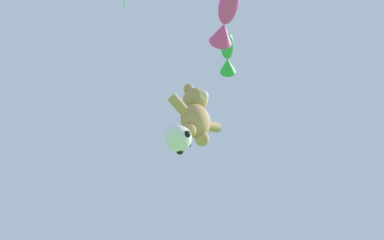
{
  "coord_description": "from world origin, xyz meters",
  "views": [
    {
      "loc": [
        -6.2,
        -3.49,
        1.01
      ],
      "look_at": [
        0.53,
        3.54,
        10.21
      ],
      "focal_mm": 40.0,
      "sensor_mm": 36.0,
      "label": 1
    }
  ],
  "objects_px": {
    "teddy_bear_kite": "(196,114)",
    "fish_kite_magenta": "(225,20)",
    "soccer_ball_kite": "(179,139)",
    "fish_kite_emerald": "(227,56)"
  },
  "relations": [
    {
      "from": "teddy_bear_kite",
      "to": "fish_kite_emerald",
      "type": "relative_size",
      "value": 1.28
    },
    {
      "from": "soccer_ball_kite",
      "to": "fish_kite_emerald",
      "type": "relative_size",
      "value": 0.48
    },
    {
      "from": "soccer_ball_kite",
      "to": "fish_kite_magenta",
      "type": "height_order",
      "value": "fish_kite_magenta"
    },
    {
      "from": "soccer_ball_kite",
      "to": "fish_kite_magenta",
      "type": "relative_size",
      "value": 0.38
    },
    {
      "from": "soccer_ball_kite",
      "to": "fish_kite_emerald",
      "type": "distance_m",
      "value": 5.83
    },
    {
      "from": "teddy_bear_kite",
      "to": "fish_kite_emerald",
      "type": "height_order",
      "value": "fish_kite_emerald"
    },
    {
      "from": "fish_kite_emerald",
      "to": "fish_kite_magenta",
      "type": "distance_m",
      "value": 2.14
    },
    {
      "from": "soccer_ball_kite",
      "to": "fish_kite_emerald",
      "type": "xyz_separation_m",
      "value": [
        2.02,
        -0.66,
        5.43
      ]
    },
    {
      "from": "teddy_bear_kite",
      "to": "fish_kite_magenta",
      "type": "height_order",
      "value": "fish_kite_magenta"
    },
    {
      "from": "teddy_bear_kite",
      "to": "fish_kite_magenta",
      "type": "distance_m",
      "value": 3.86
    }
  ]
}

